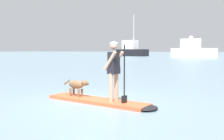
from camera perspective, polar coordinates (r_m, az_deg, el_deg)
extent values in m
plane|color=slate|center=(7.67, -3.48, -7.24)|extent=(400.00, 400.00, 0.00)
cube|color=#E55933|center=(7.66, -3.48, -6.88)|extent=(3.40, 1.10, 0.10)
ellipsoid|color=black|center=(6.79, 7.82, -8.40)|extent=(0.64, 0.73, 0.10)
cylinder|color=tan|center=(7.33, 0.96, -3.77)|extent=(0.12, 0.12, 0.81)
cylinder|color=tan|center=(7.12, -0.20, -4.02)|extent=(0.12, 0.12, 0.81)
cube|color=black|center=(7.17, 0.39, -0.06)|extent=(0.26, 0.38, 0.20)
cube|color=black|center=(7.16, 0.39, 1.68)|extent=(0.24, 0.36, 0.60)
sphere|color=tan|center=(7.15, 0.40, 5.44)|extent=(0.22, 0.22, 0.22)
ellipsoid|color=white|center=(7.15, 0.40, 5.92)|extent=(0.23, 0.23, 0.11)
cylinder|color=tan|center=(7.31, 1.23, 2.15)|extent=(0.43, 0.14, 0.54)
cylinder|color=tan|center=(7.00, -0.48, 2.05)|extent=(0.43, 0.14, 0.54)
cylinder|color=black|center=(6.99, 2.77, -0.90)|extent=(0.04, 0.04, 1.61)
cube|color=black|center=(7.09, 2.75, -6.57)|extent=(0.10, 0.19, 0.20)
ellipsoid|color=brown|center=(8.11, -8.06, -3.24)|extent=(0.61, 0.29, 0.26)
ellipsoid|color=brown|center=(7.87, -6.17, -2.89)|extent=(0.24, 0.19, 0.18)
ellipsoid|color=#503923|center=(7.80, -5.56, -3.10)|extent=(0.13, 0.09, 0.08)
cylinder|color=brown|center=(8.38, -10.05, -2.68)|extent=(0.27, 0.08, 0.18)
cylinder|color=brown|center=(8.09, -6.75, -5.05)|extent=(0.07, 0.07, 0.24)
cylinder|color=brown|center=(7.98, -7.48, -5.20)|extent=(0.07, 0.07, 0.24)
cylinder|color=brown|center=(8.32, -8.58, -4.80)|extent=(0.07, 0.07, 0.24)
cylinder|color=brown|center=(8.21, -9.31, -4.94)|extent=(0.07, 0.07, 0.24)
cube|color=black|center=(65.66, 4.54, 3.89)|extent=(8.61, 4.60, 1.72)
cube|color=silver|center=(65.91, 4.06, 5.66)|extent=(4.06, 2.96, 2.33)
cylinder|color=silver|center=(65.66, 4.90, 8.52)|extent=(0.20, 0.20, 8.89)
cylinder|color=silver|center=(65.91, 4.06, 5.69)|extent=(2.83, 0.71, 0.14)
cube|color=white|center=(58.60, 17.88, 3.72)|extent=(9.87, 4.60, 1.94)
cube|color=silver|center=(58.74, 17.24, 5.69)|extent=(4.57, 3.12, 2.07)
ellipsoid|color=white|center=(58.79, 17.27, 7.04)|extent=(0.90, 0.90, 0.60)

